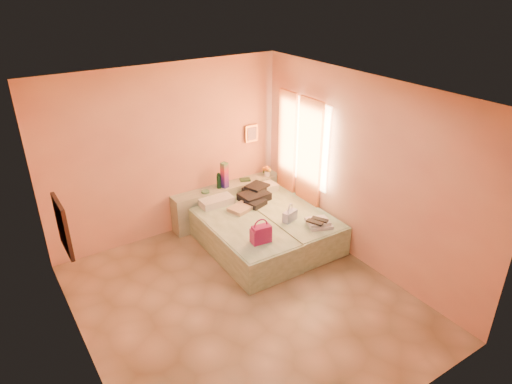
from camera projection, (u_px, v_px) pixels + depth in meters
ground at (244, 301)px, 6.14m from camera, size 4.50×4.50×0.00m
room_walls at (233, 162)px, 5.88m from camera, size 4.02×4.51×2.81m
headboard_ledge at (228, 202)px, 8.05m from camera, size 2.05×0.30×0.65m
bed_left at (241, 238)px, 7.11m from camera, size 0.94×2.02×0.50m
bed_right at (287, 222)px, 7.56m from camera, size 0.94×2.02×0.50m
water_bottle at (219, 181)px, 7.74m from camera, size 0.09×0.09×0.26m
rainbow_box at (225, 175)px, 7.73m from camera, size 0.12×0.12×0.45m
small_dish at (205, 192)px, 7.63m from camera, size 0.17×0.17×0.03m
green_book at (245, 180)px, 8.07m from camera, size 0.22×0.19×0.03m
flower_vase at (267, 170)px, 8.21m from camera, size 0.23×0.23×0.23m
magenta_handbag at (261, 234)px, 6.48m from camera, size 0.30×0.19×0.27m
khaki_garment at (241, 208)px, 7.39m from camera, size 0.43×0.38×0.06m
clothes_pile at (256, 195)px, 7.72m from camera, size 0.63×0.63×0.16m
blue_handbag at (290, 216)px, 7.06m from camera, size 0.28×0.18×0.16m
towel_stack at (320, 223)px, 6.93m from camera, size 0.43×0.40×0.10m
sandal_pair at (318, 221)px, 6.85m from camera, size 0.27×0.31×0.03m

